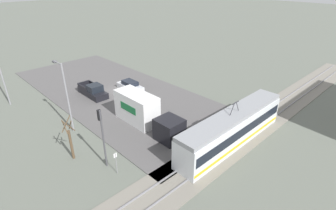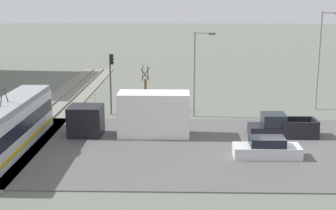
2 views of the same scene
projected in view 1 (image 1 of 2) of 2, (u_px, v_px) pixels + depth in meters
name	position (u px, v px, depth m)	size (l,w,h in m)	color
ground_plane	(115.00, 92.00, 38.78)	(320.00, 320.00, 0.00)	#60665B
road_surface	(115.00, 92.00, 38.77)	(16.06, 37.71, 0.08)	#565454
rail_bed	(223.00, 147.00, 26.31)	(74.85, 4.40, 0.22)	gray
light_rail_tram	(232.00, 128.00, 26.34)	(14.66, 2.60, 4.56)	silver
box_truck	(144.00, 112.00, 29.47)	(2.45, 9.48, 3.48)	black
pickup_truck	(93.00, 91.00, 37.11)	(1.98, 5.27, 1.81)	black
sedan_car_0	(130.00, 86.00, 38.97)	(1.76, 4.56, 1.41)	silver
traffic_light_pole	(102.00, 131.00, 22.29)	(0.28, 0.47, 5.68)	#47474C
street_tree	(70.00, 141.00, 23.96)	(1.05, 0.87, 4.40)	brown
street_lamp_mid_block	(66.00, 93.00, 27.32)	(0.36, 1.95, 7.78)	gray
no_parking_sign	(116.00, 161.00, 22.41)	(0.32, 0.08, 2.13)	gray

